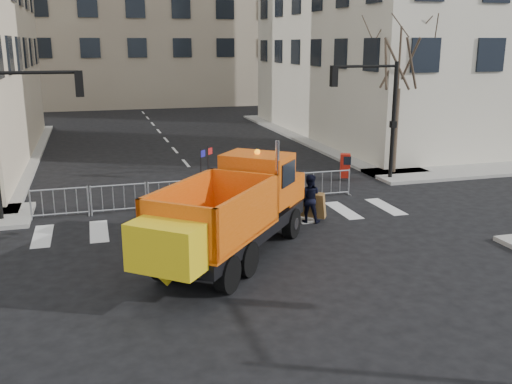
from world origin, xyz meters
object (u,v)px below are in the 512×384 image
object	(u,v)px
cop_b	(309,198)
newspaper_box	(345,166)
plow_truck	(231,210)
cop_a	(271,187)
cop_c	(261,188)

from	to	relation	value
cop_b	newspaper_box	xyz separation A→B (m)	(3.93, 5.48, -0.17)
cop_b	newspaper_box	distance (m)	6.75
plow_truck	newspaper_box	world-z (taller)	plow_truck
cop_a	newspaper_box	bearing A→B (deg)	-159.50
cop_b	cop_a	bearing A→B (deg)	-30.85
cop_a	cop_c	distance (m)	0.43
cop_c	cop_b	bearing A→B (deg)	94.77
plow_truck	cop_c	size ratio (longest dim) A/B	4.12
plow_truck	cop_b	xyz separation A→B (m)	(3.51, 2.77, -0.64)
plow_truck	cop_a	distance (m)	5.05
plow_truck	cop_b	distance (m)	4.52
cop_a	newspaper_box	xyz separation A→B (m)	(4.86, 3.95, -0.26)
plow_truck	cop_b	world-z (taller)	plow_truck
cop_b	plow_truck	bearing A→B (deg)	66.13
cop_b	cop_c	size ratio (longest dim) A/B	0.87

